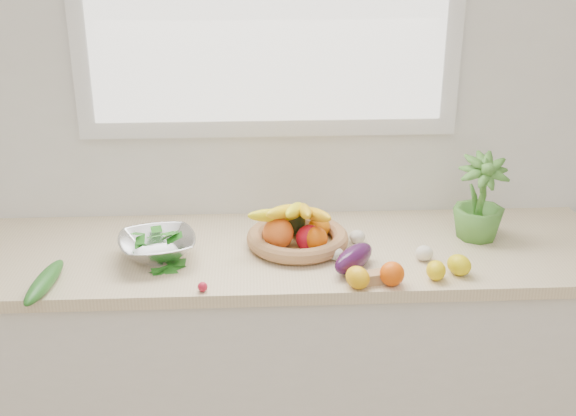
{
  "coord_description": "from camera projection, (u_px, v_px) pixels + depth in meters",
  "views": [
    {
      "loc": [
        -0.06,
        -0.19,
        1.92
      ],
      "look_at": [
        0.05,
        1.93,
        1.05
      ],
      "focal_mm": 45.0,
      "sensor_mm": 36.0,
      "label": 1
    }
  ],
  "objects": [
    {
      "name": "back_wall",
      "position": [
        269.0,
        92.0,
        2.47
      ],
      "size": [
        4.5,
        0.02,
        2.7
      ],
      "primitive_type": "cube",
      "color": "white",
      "rests_on": "ground"
    },
    {
      "name": "counter_cabinet",
      "position": [
        274.0,
        368.0,
        2.55
      ],
      "size": [
        2.2,
        0.58,
        0.86
      ],
      "primitive_type": "cube",
      "color": "silver",
      "rests_on": "ground"
    },
    {
      "name": "countertop",
      "position": [
        273.0,
        254.0,
        2.38
      ],
      "size": [
        2.24,
        0.62,
        0.04
      ],
      "primitive_type": "cube",
      "color": "beige",
      "rests_on": "counter_cabinet"
    },
    {
      "name": "orange_loose",
      "position": [
        392.0,
        274.0,
        2.12
      ],
      "size": [
        0.08,
        0.08,
        0.07
      ],
      "primitive_type": "sphere",
      "rotation": [
        0.0,
        0.0,
        0.11
      ],
      "color": "#F25507",
      "rests_on": "countertop"
    },
    {
      "name": "lemon_a",
      "position": [
        358.0,
        277.0,
        2.11
      ],
      "size": [
        0.1,
        0.1,
        0.07
      ],
      "primitive_type": "ellipsoid",
      "rotation": [
        0.0,
        0.0,
        0.47
      ],
      "color": "#F3AA0D",
      "rests_on": "countertop"
    },
    {
      "name": "lemon_b",
      "position": [
        436.0,
        270.0,
        2.16
      ],
      "size": [
        0.07,
        0.08,
        0.06
      ],
      "primitive_type": "ellipsoid",
      "rotation": [
        0.0,
        0.0,
        -0.12
      ],
      "color": "yellow",
      "rests_on": "countertop"
    },
    {
      "name": "lemon_c",
      "position": [
        459.0,
        265.0,
        2.19
      ],
      "size": [
        0.1,
        0.1,
        0.06
      ],
      "primitive_type": "ellipsoid",
      "rotation": [
        0.0,
        0.0,
        0.57
      ],
      "color": "yellow",
      "rests_on": "countertop"
    },
    {
      "name": "apple",
      "position": [
        309.0,
        238.0,
        2.33
      ],
      "size": [
        0.1,
        0.1,
        0.09
      ],
      "primitive_type": "sphere",
      "rotation": [
        0.0,
        0.0,
        0.09
      ],
      "color": "red",
      "rests_on": "countertop"
    },
    {
      "name": "ginger",
      "position": [
        367.0,
        278.0,
        2.14
      ],
      "size": [
        0.11,
        0.07,
        0.03
      ],
      "primitive_type": "cube",
      "rotation": [
        0.0,
        0.0,
        0.22
      ],
      "color": "tan",
      "rests_on": "countertop"
    },
    {
      "name": "garlic_a",
      "position": [
        424.0,
        253.0,
        2.28
      ],
      "size": [
        0.07,
        0.07,
        0.05
      ],
      "primitive_type": "ellipsoid",
      "rotation": [
        0.0,
        0.0,
        0.23
      ],
      "color": "silver",
      "rests_on": "countertop"
    },
    {
      "name": "garlic_b",
      "position": [
        357.0,
        237.0,
        2.4
      ],
      "size": [
        0.06,
        0.06,
        0.04
      ],
      "primitive_type": "ellipsoid",
      "rotation": [
        0.0,
        0.0,
        -0.07
      ],
      "color": "beige",
      "rests_on": "countertop"
    },
    {
      "name": "garlic_c",
      "position": [
        336.0,
        254.0,
        2.28
      ],
      "size": [
        0.06,
        0.06,
        0.04
      ],
      "primitive_type": "ellipsoid",
      "rotation": [
        0.0,
        0.0,
        -0.3
      ],
      "color": "white",
      "rests_on": "countertop"
    },
    {
      "name": "eggplant",
      "position": [
        354.0,
        258.0,
        2.21
      ],
      "size": [
        0.17,
        0.19,
        0.08
      ],
      "primitive_type": "ellipsoid",
      "rotation": [
        0.0,
        0.0,
        -0.67
      ],
      "color": "#340F38",
      "rests_on": "countertop"
    },
    {
      "name": "cucumber",
      "position": [
        44.0,
        282.0,
        2.1
      ],
      "size": [
        0.09,
        0.28,
        0.05
      ],
      "primitive_type": "ellipsoid",
      "rotation": [
        0.0,
        0.0,
        -0.13
      ],
      "color": "#20591A",
      "rests_on": "countertop"
    },
    {
      "name": "radish",
      "position": [
        203.0,
        287.0,
        2.09
      ],
      "size": [
        0.03,
        0.03,
        0.03
      ],
      "primitive_type": "sphere",
      "rotation": [
        0.0,
        0.0,
        -0.01
      ],
      "color": "red",
      "rests_on": "countertop"
    },
    {
      "name": "potted_herb",
      "position": [
        480.0,
        200.0,
        2.4
      ],
      "size": [
        0.18,
        0.18,
        0.31
      ],
      "primitive_type": "imported",
      "rotation": [
        0.0,
        0.0,
        0.02
      ],
      "color": "#478430",
      "rests_on": "countertop"
    },
    {
      "name": "fruit_basket",
      "position": [
        297.0,
        232.0,
        2.36
      ],
      "size": [
        0.42,
        0.42,
        0.18
      ],
      "color": "tan",
      "rests_on": "countertop"
    },
    {
      "name": "colander_with_spinach",
      "position": [
        157.0,
        241.0,
        2.27
      ],
      "size": [
        0.29,
        0.29,
        0.12
      ],
      "color": "silver",
      "rests_on": "countertop"
    }
  ]
}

